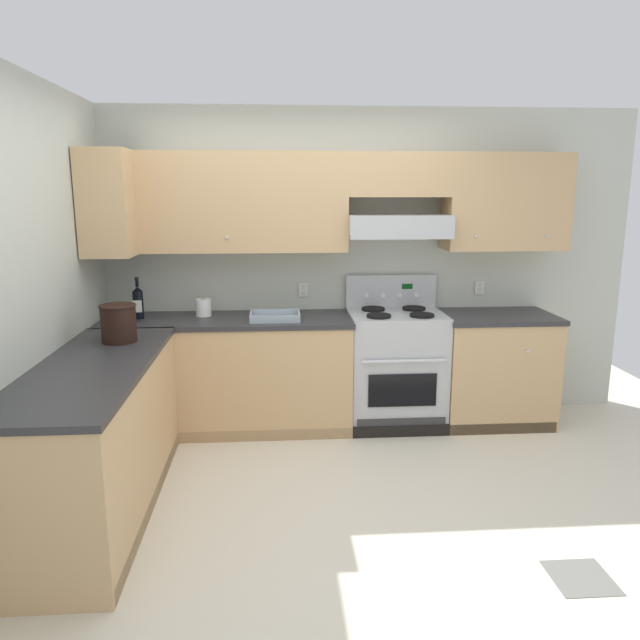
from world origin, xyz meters
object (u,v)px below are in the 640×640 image
at_px(stove, 395,367).
at_px(bucket, 118,322).
at_px(paper_towel_roll, 203,307).
at_px(wine_bottle, 138,302).
at_px(bowl, 275,317).

distance_m(stove, bucket, 2.20).
height_order(stove, paper_towel_roll, stove).
distance_m(wine_bottle, bucket, 0.76).
xyz_separation_m(bowl, bucket, (-1.02, -0.62, 0.11)).
bearing_deg(paper_towel_roll, bowl, -18.74).
height_order(bucket, paper_towel_roll, bucket).
relative_size(stove, wine_bottle, 3.69).
bearing_deg(stove, bucket, -160.10).
bearing_deg(bowl, bucket, -148.82).
distance_m(wine_bottle, bowl, 1.08).
distance_m(bowl, bucket, 1.20).
bearing_deg(stove, wine_bottle, 179.01).
bearing_deg(paper_towel_roll, stove, -3.31).
bearing_deg(bowl, paper_towel_roll, 161.26).
xyz_separation_m(bowl, paper_towel_roll, (-0.57, 0.19, 0.05)).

